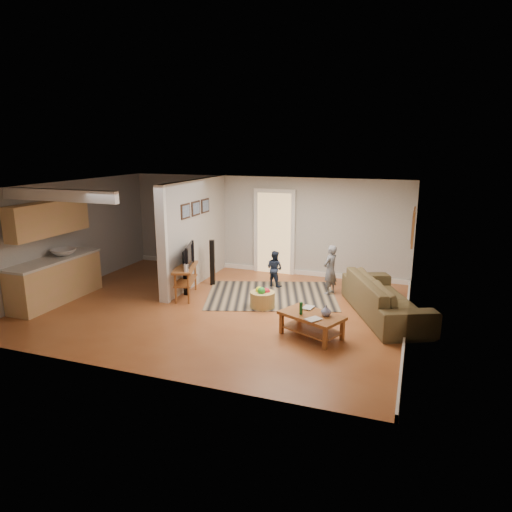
% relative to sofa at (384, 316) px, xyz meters
% --- Properties ---
extents(ground, '(7.50, 7.50, 0.00)m').
position_rel_sofa_xyz_m(ground, '(-3.30, -0.65, 0.00)').
color(ground, brown).
rests_on(ground, ground).
extents(room_shell, '(7.54, 6.02, 2.52)m').
position_rel_sofa_xyz_m(room_shell, '(-4.37, -0.23, 1.46)').
color(room_shell, '#A8A7A1').
rests_on(room_shell, ground).
extents(area_rug, '(3.33, 2.84, 0.01)m').
position_rel_sofa_xyz_m(area_rug, '(-2.48, 0.45, 0.01)').
color(area_rug, black).
rests_on(area_rug, ground).
extents(sofa, '(2.01, 2.79, 0.76)m').
position_rel_sofa_xyz_m(sofa, '(0.00, 0.00, 0.00)').
color(sofa, '#443822').
rests_on(sofa, ground).
extents(coffee_table, '(1.24, 1.02, 0.64)m').
position_rel_sofa_xyz_m(coffee_table, '(-1.12, -1.47, 0.33)').
color(coffee_table, brown).
rests_on(coffee_table, ground).
extents(tv_console, '(0.73, 1.17, 0.94)m').
position_rel_sofa_xyz_m(tv_console, '(-4.24, -0.26, 0.63)').
color(tv_console, brown).
rests_on(tv_console, ground).
extents(speaker_left, '(0.10, 0.10, 1.00)m').
position_rel_sofa_xyz_m(speaker_left, '(-4.30, -0.15, 0.50)').
color(speaker_left, black).
rests_on(speaker_left, ground).
extents(speaker_right, '(0.13, 0.13, 1.10)m').
position_rel_sofa_xyz_m(speaker_right, '(-4.07, 0.75, 0.55)').
color(speaker_right, black).
rests_on(speaker_right, ground).
extents(toy_basket, '(0.51, 0.51, 0.46)m').
position_rel_sofa_xyz_m(toy_basket, '(-2.42, -0.35, 0.19)').
color(toy_basket, '#9E8544').
rests_on(toy_basket, ground).
extents(child, '(0.42, 0.49, 1.13)m').
position_rel_sofa_xyz_m(child, '(-1.28, 1.00, 0.00)').
color(child, slate).
rests_on(child, ground).
extents(toddler, '(0.51, 0.45, 0.87)m').
position_rel_sofa_xyz_m(toddler, '(-2.63, 1.14, 0.00)').
color(toddler, '#1C253A').
rests_on(toddler, ground).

